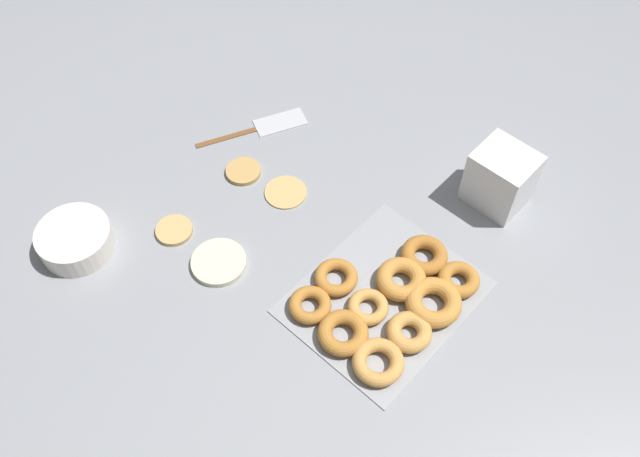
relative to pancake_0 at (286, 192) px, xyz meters
name	(u,v)px	position (x,y,z in m)	size (l,w,h in m)	color
ground_plane	(302,216)	(-0.02, -0.07, 0.00)	(3.00, 3.00, 0.00)	gray
pancake_0	(286,192)	(0.00, 0.00, 0.00)	(0.10, 0.10, 0.01)	tan
pancake_1	(244,171)	(-0.02, 0.11, 0.00)	(0.08, 0.08, 0.01)	tan
pancake_2	(219,262)	(-0.23, -0.03, 0.00)	(0.12, 0.12, 0.01)	beige
pancake_3	(174,230)	(-0.24, 0.10, 0.00)	(0.08, 0.08, 0.01)	tan
donut_tray	(391,301)	(-0.07, -0.36, 0.01)	(0.37, 0.31, 0.04)	#93969B
batter_bowl	(75,240)	(-0.41, 0.22, 0.02)	(0.16, 0.16, 0.06)	silver
container_stack	(501,178)	(0.31, -0.36, 0.07)	(0.11, 0.13, 0.14)	white
spatula	(268,125)	(0.12, 0.18, 0.00)	(0.27, 0.15, 0.01)	brown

